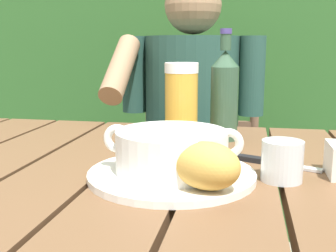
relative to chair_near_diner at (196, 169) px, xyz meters
The scene contains 11 objects.
dining_table 0.90m from the chair_near_diner, 89.04° to the right, with size 1.37×0.88×0.73m.
hedge_backdrop 0.95m from the chair_near_diner, 93.62° to the left, with size 3.22×0.97×2.34m.
chair_near_diner is the anchor object (origin of this frame).
person_eating 0.31m from the chair_near_diner, 90.85° to the right, with size 0.48×0.47×1.19m.
serving_plate 0.96m from the chair_near_diner, 85.95° to the right, with size 0.28×0.28×0.01m.
soup_bowl 0.97m from the chair_near_diner, 85.95° to the right, with size 0.24×0.19×0.08m.
bread_roll 1.05m from the chair_near_diner, 82.48° to the right, with size 0.13×0.12×0.07m.
beer_glass 0.76m from the chair_near_diner, 86.38° to the right, with size 0.08×0.08×0.18m.
beer_bottle 0.72m from the chair_near_diner, 77.49° to the right, with size 0.07×0.07×0.26m.
water_glass_small 0.98m from the chair_near_diner, 74.59° to the right, with size 0.07×0.07×0.07m.
table_knife 0.87m from the chair_near_diner, 74.07° to the right, with size 0.16×0.08×0.01m.
Camera 1 is at (0.17, -0.71, 0.96)m, focal length 44.96 mm.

